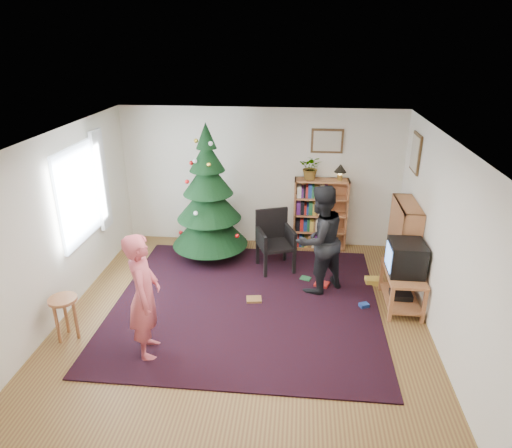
# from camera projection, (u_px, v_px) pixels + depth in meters

# --- Properties ---
(floor) EXTENTS (5.00, 5.00, 0.00)m
(floor) POSITION_uv_depth(u_px,v_px,m) (244.00, 315.00, 6.40)
(floor) COLOR brown
(floor) RESTS_ON ground
(ceiling) EXTENTS (5.00, 5.00, 0.00)m
(ceiling) POSITION_uv_depth(u_px,v_px,m) (242.00, 138.00, 5.43)
(ceiling) COLOR white
(ceiling) RESTS_ON wall_back
(wall_back) EXTENTS (5.00, 0.02, 2.50)m
(wall_back) POSITION_uv_depth(u_px,v_px,m) (260.00, 178.00, 8.21)
(wall_back) COLOR silver
(wall_back) RESTS_ON floor
(wall_front) EXTENTS (5.00, 0.02, 2.50)m
(wall_front) POSITION_uv_depth(u_px,v_px,m) (204.00, 361.00, 3.62)
(wall_front) COLOR silver
(wall_front) RESTS_ON floor
(wall_left) EXTENTS (0.02, 5.00, 2.50)m
(wall_left) POSITION_uv_depth(u_px,v_px,m) (59.00, 226.00, 6.14)
(wall_left) COLOR silver
(wall_left) RESTS_ON floor
(wall_right) EXTENTS (0.02, 5.00, 2.50)m
(wall_right) POSITION_uv_depth(u_px,v_px,m) (442.00, 242.00, 5.68)
(wall_right) COLOR silver
(wall_right) RESTS_ON floor
(rug) EXTENTS (3.80, 3.60, 0.02)m
(rug) POSITION_uv_depth(u_px,v_px,m) (247.00, 303.00, 6.67)
(rug) COLOR black
(rug) RESTS_ON floor
(window_pane) EXTENTS (0.04, 1.20, 1.40)m
(window_pane) POSITION_uv_depth(u_px,v_px,m) (79.00, 195.00, 6.59)
(window_pane) COLOR silver
(window_pane) RESTS_ON wall_left
(curtain) EXTENTS (0.06, 0.35, 1.60)m
(curtain) POSITION_uv_depth(u_px,v_px,m) (101.00, 180.00, 7.23)
(curtain) COLOR silver
(curtain) RESTS_ON wall_left
(picture_back) EXTENTS (0.55, 0.03, 0.42)m
(picture_back) POSITION_uv_depth(u_px,v_px,m) (327.00, 141.00, 7.81)
(picture_back) COLOR #4C3319
(picture_back) RESTS_ON wall_back
(picture_right) EXTENTS (0.03, 0.50, 0.60)m
(picture_right) POSITION_uv_depth(u_px,v_px,m) (416.00, 153.00, 7.02)
(picture_right) COLOR #4C3319
(picture_right) RESTS_ON wall_right
(christmas_tree) EXTENTS (1.30, 1.30, 2.37)m
(christmas_tree) POSITION_uv_depth(u_px,v_px,m) (209.00, 204.00, 7.70)
(christmas_tree) COLOR #3F2816
(christmas_tree) RESTS_ON rug
(bookshelf_back) EXTENTS (0.95, 0.30, 1.30)m
(bookshelf_back) POSITION_uv_depth(u_px,v_px,m) (320.00, 214.00, 8.19)
(bookshelf_back) COLOR #A6653B
(bookshelf_back) RESTS_ON floor
(bookshelf_right) EXTENTS (0.30, 0.95, 1.30)m
(bookshelf_right) POSITION_uv_depth(u_px,v_px,m) (403.00, 242.00, 7.07)
(bookshelf_right) COLOR #A6653B
(bookshelf_right) RESTS_ON floor
(tv_stand) EXTENTS (0.50, 0.89, 0.55)m
(tv_stand) POSITION_uv_depth(u_px,v_px,m) (402.00, 286.00, 6.50)
(tv_stand) COLOR #A6653B
(tv_stand) RESTS_ON floor
(crt_tv) EXTENTS (0.48, 0.52, 0.45)m
(crt_tv) POSITION_uv_depth(u_px,v_px,m) (406.00, 258.00, 6.33)
(crt_tv) COLOR black
(crt_tv) RESTS_ON tv_stand
(armchair) EXTENTS (0.70, 0.72, 1.00)m
(armchair) POSITION_uv_depth(u_px,v_px,m) (276.00, 237.00, 7.54)
(armchair) COLOR black
(armchair) RESTS_ON rug
(stool) EXTENTS (0.35, 0.35, 0.59)m
(stool) POSITION_uv_depth(u_px,v_px,m) (64.00, 307.00, 5.76)
(stool) COLOR #A6653B
(stool) RESTS_ON floor
(person_standing) EXTENTS (0.49, 0.65, 1.60)m
(person_standing) POSITION_uv_depth(u_px,v_px,m) (144.00, 296.00, 5.36)
(person_standing) COLOR #C14D57
(person_standing) RESTS_ON rug
(person_by_chair) EXTENTS (1.03, 1.01, 1.68)m
(person_by_chair) POSITION_uv_depth(u_px,v_px,m) (319.00, 240.00, 6.73)
(person_by_chair) COLOR black
(person_by_chair) RESTS_ON rug
(potted_plant) EXTENTS (0.44, 0.40, 0.43)m
(potted_plant) POSITION_uv_depth(u_px,v_px,m) (311.00, 167.00, 7.88)
(potted_plant) COLOR gray
(potted_plant) RESTS_ON bookshelf_back
(table_lamp) EXTENTS (0.22, 0.22, 0.29)m
(table_lamp) POSITION_uv_depth(u_px,v_px,m) (340.00, 169.00, 7.84)
(table_lamp) COLOR #A57F33
(table_lamp) RESTS_ON bookshelf_back
(floor_clutter) EXTENTS (2.02, 0.93, 0.08)m
(floor_clutter) POSITION_uv_depth(u_px,v_px,m) (324.00, 289.00, 6.97)
(floor_clutter) COLOR #A51E19
(floor_clutter) RESTS_ON rug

